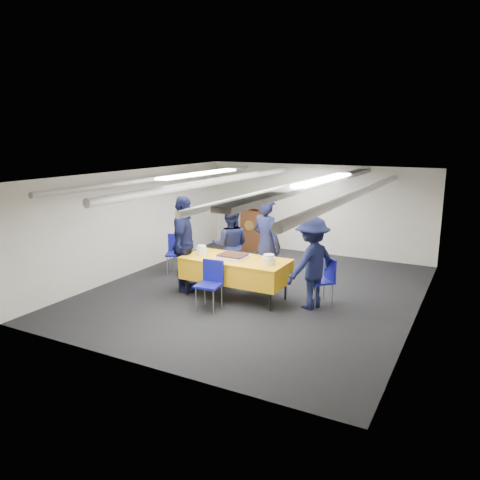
# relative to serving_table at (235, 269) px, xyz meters

# --- Properties ---
(ground) EXTENTS (7.00, 7.00, 0.00)m
(ground) POSITION_rel_serving_table_xyz_m (0.20, 0.53, -0.56)
(ground) COLOR black
(ground) RESTS_ON ground
(room_shell) EXTENTS (6.00, 7.00, 2.30)m
(room_shell) POSITION_rel_serving_table_xyz_m (0.29, 0.94, 1.25)
(room_shell) COLOR silver
(room_shell) RESTS_ON ground
(serving_table) EXTENTS (2.02, 0.93, 0.77)m
(serving_table) POSITION_rel_serving_table_xyz_m (0.00, 0.00, 0.00)
(serving_table) COLOR black
(serving_table) RESTS_ON ground
(sheet_cake) EXTENTS (0.52, 0.41, 0.09)m
(sheet_cake) POSITION_rel_serving_table_xyz_m (-0.03, -0.05, 0.25)
(sheet_cake) COLOR white
(sheet_cake) RESTS_ON serving_table
(plate_stack_left) EXTENTS (0.21, 0.21, 0.18)m
(plate_stack_left) POSITION_rel_serving_table_xyz_m (-0.71, -0.05, 0.29)
(plate_stack_left) COLOR white
(plate_stack_left) RESTS_ON serving_table
(plate_stack_right) EXTENTS (0.24, 0.24, 0.17)m
(plate_stack_right) POSITION_rel_serving_table_xyz_m (0.71, -0.05, 0.29)
(plate_stack_right) COLOR white
(plate_stack_right) RESTS_ON serving_table
(podium) EXTENTS (0.62, 0.53, 1.25)m
(podium) POSITION_rel_serving_table_xyz_m (-1.40, 3.58, 0.05)
(podium) COLOR #5D3017
(podium) RESTS_ON ground
(chair_near) EXTENTS (0.46, 0.46, 0.87)m
(chair_near) POSITION_rel_serving_table_xyz_m (-0.12, -0.69, -0.03)
(chair_near) COLOR gray
(chair_near) RESTS_ON ground
(chair_right) EXTENTS (0.59, 0.59, 0.87)m
(chair_right) POSITION_rel_serving_table_xyz_m (1.61, 0.43, -0.03)
(chair_right) COLOR gray
(chair_right) RESTS_ON ground
(chair_left) EXTENTS (0.56, 0.56, 0.87)m
(chair_left) POSITION_rel_serving_table_xyz_m (-1.96, 0.84, -0.03)
(chair_left) COLOR gray
(chair_left) RESTS_ON ground
(sailor_a) EXTENTS (0.81, 0.67, 1.89)m
(sailor_a) POSITION_rel_serving_table_xyz_m (0.35, 0.62, 0.39)
(sailor_a) COLOR black
(sailor_a) RESTS_ON ground
(sailor_b) EXTENTS (0.96, 0.87, 1.60)m
(sailor_b) POSITION_rel_serving_table_xyz_m (-0.51, 0.72, 0.24)
(sailor_b) COLOR black
(sailor_b) RESTS_ON ground
(sailor_c) EXTENTS (0.87, 1.20, 1.90)m
(sailor_c) POSITION_rel_serving_table_xyz_m (-1.10, -0.10, 0.39)
(sailor_c) COLOR black
(sailor_c) RESTS_ON ground
(sailor_d) EXTENTS (0.97, 1.22, 1.65)m
(sailor_d) POSITION_rel_serving_table_xyz_m (1.44, 0.17, 0.27)
(sailor_d) COLOR black
(sailor_d) RESTS_ON ground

